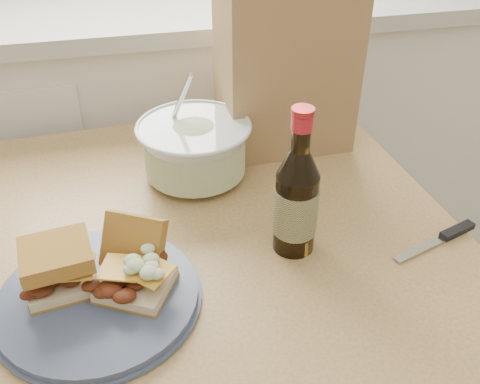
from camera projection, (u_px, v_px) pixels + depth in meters
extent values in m
cube|color=silver|center=(170.00, 150.00, 1.72)|extent=(2.40, 0.60, 0.90)
cube|color=#B9B7B0|center=(157.00, 1.00, 1.45)|extent=(2.50, 0.64, 0.04)
cube|color=tan|center=(203.00, 243.00, 0.94)|extent=(0.94, 0.94, 0.04)
cube|color=tan|center=(24.00, 284.00, 1.37)|extent=(0.06, 0.06, 0.70)
cube|color=tan|center=(309.00, 229.00, 1.55)|extent=(0.06, 0.06, 0.70)
cylinder|color=#404B68|center=(99.00, 298.00, 0.79)|extent=(0.30, 0.30, 0.02)
cube|color=beige|center=(63.00, 280.00, 0.80)|extent=(0.11, 0.10, 0.02)
cube|color=gold|center=(59.00, 265.00, 0.78)|extent=(0.07, 0.07, 0.00)
cube|color=#AC792D|center=(56.00, 255.00, 0.77)|extent=(0.11, 0.10, 0.03)
cube|color=beige|center=(136.00, 284.00, 0.79)|extent=(0.13, 0.13, 0.02)
cube|color=gold|center=(133.00, 269.00, 0.77)|extent=(0.08, 0.08, 0.00)
cube|color=#AC792D|center=(134.00, 243.00, 0.82)|extent=(0.12, 0.10, 0.09)
cone|color=silver|center=(195.00, 152.00, 1.05)|extent=(0.21, 0.21, 0.11)
cylinder|color=beige|center=(195.00, 154.00, 1.05)|extent=(0.20, 0.20, 0.07)
torus|color=silver|center=(193.00, 126.00, 1.01)|extent=(0.22, 0.22, 0.01)
cylinder|color=silver|center=(179.00, 103.00, 1.01)|extent=(0.06, 0.08, 0.15)
cylinder|color=black|center=(295.00, 212.00, 0.86)|extent=(0.07, 0.07, 0.14)
cone|color=black|center=(299.00, 163.00, 0.81)|extent=(0.07, 0.07, 0.04)
cylinder|color=black|center=(301.00, 133.00, 0.78)|extent=(0.03, 0.03, 0.06)
cylinder|color=#B11726|center=(302.00, 122.00, 0.77)|extent=(0.03, 0.03, 0.02)
cylinder|color=#AB1F25|center=(303.00, 111.00, 0.76)|extent=(0.03, 0.03, 0.01)
cylinder|color=#303D1E|center=(296.00, 210.00, 0.86)|extent=(0.07, 0.07, 0.08)
cube|color=silver|center=(423.00, 247.00, 0.89)|extent=(0.12, 0.05, 0.00)
cube|color=black|center=(457.00, 230.00, 0.93)|extent=(0.07, 0.04, 0.01)
cube|color=#9A764A|center=(285.00, 66.00, 1.09)|extent=(0.27, 0.18, 0.35)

